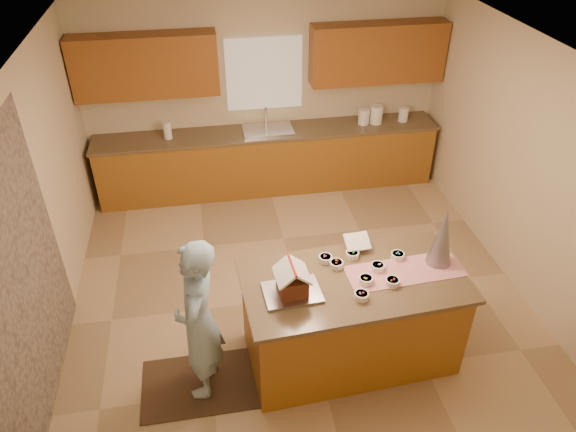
% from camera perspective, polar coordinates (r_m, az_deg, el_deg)
% --- Properties ---
extents(floor, '(5.50, 5.50, 0.00)m').
position_cam_1_polar(floor, '(6.18, 1.24, -8.63)').
color(floor, tan).
rests_on(floor, ground).
extents(ceiling, '(5.50, 5.50, 0.00)m').
position_cam_1_polar(ceiling, '(4.76, 1.66, 15.85)').
color(ceiling, silver).
rests_on(ceiling, floor).
extents(wall_back, '(5.50, 5.50, 0.00)m').
position_cam_1_polar(wall_back, '(7.77, -2.52, 12.78)').
color(wall_back, beige).
rests_on(wall_back, floor).
extents(wall_left, '(5.50, 5.50, 0.00)m').
position_cam_1_polar(wall_left, '(5.51, -25.04, -0.55)').
color(wall_left, beige).
rests_on(wall_left, floor).
extents(wall_right, '(5.50, 5.50, 0.00)m').
position_cam_1_polar(wall_right, '(6.27, 24.53, 3.90)').
color(wall_right, beige).
rests_on(wall_right, floor).
extents(stone_accent, '(0.00, 2.50, 2.50)m').
position_cam_1_polar(stone_accent, '(4.94, -26.32, -6.74)').
color(stone_accent, gray).
rests_on(stone_accent, wall_left).
extents(window_curtain, '(1.05, 0.03, 1.00)m').
position_cam_1_polar(window_curtain, '(7.64, -2.55, 14.79)').
color(window_curtain, white).
rests_on(window_curtain, wall_back).
extents(back_counter_base, '(4.80, 0.60, 0.88)m').
position_cam_1_polar(back_counter_base, '(7.89, -2.06, 5.84)').
color(back_counter_base, '#92501E').
rests_on(back_counter_base, floor).
extents(back_counter_top, '(4.85, 0.63, 0.04)m').
position_cam_1_polar(back_counter_top, '(7.68, -2.13, 8.85)').
color(back_counter_top, brown).
rests_on(back_counter_top, back_counter_base).
extents(upper_cabinet_left, '(1.85, 0.35, 0.80)m').
position_cam_1_polar(upper_cabinet_left, '(7.39, -14.86, 15.09)').
color(upper_cabinet_left, brown).
rests_on(upper_cabinet_left, wall_back).
extents(upper_cabinet_right, '(1.85, 0.35, 0.80)m').
position_cam_1_polar(upper_cabinet_right, '(7.76, 9.48, 16.64)').
color(upper_cabinet_right, brown).
rests_on(upper_cabinet_right, wall_back).
extents(sink, '(0.70, 0.45, 0.12)m').
position_cam_1_polar(sink, '(7.69, -2.13, 8.78)').
color(sink, silver).
rests_on(sink, back_counter_top).
extents(faucet, '(0.03, 0.03, 0.28)m').
position_cam_1_polar(faucet, '(7.78, -2.35, 10.48)').
color(faucet, silver).
rests_on(faucet, back_counter_top).
extents(island_base, '(2.00, 1.08, 0.95)m').
position_cam_1_polar(island_base, '(5.29, 6.64, -10.89)').
color(island_base, '#92501E').
rests_on(island_base, floor).
extents(island_top, '(2.09, 1.18, 0.04)m').
position_cam_1_polar(island_top, '(4.95, 7.02, -6.85)').
color(island_top, brown).
rests_on(island_top, island_base).
extents(table_runner, '(1.10, 0.45, 0.01)m').
position_cam_1_polar(table_runner, '(5.10, 12.22, -5.72)').
color(table_runner, '#B60D25').
rests_on(table_runner, island_top).
extents(baking_tray, '(0.52, 0.40, 0.03)m').
position_cam_1_polar(baking_tray, '(4.75, 0.43, -8.08)').
color(baking_tray, silver).
rests_on(baking_tray, island_top).
extents(cookbook, '(0.25, 0.20, 0.10)m').
position_cam_1_polar(cookbook, '(5.22, 7.33, -2.70)').
color(cookbook, white).
rests_on(cookbook, island_top).
extents(tinsel_tree, '(0.25, 0.25, 0.59)m').
position_cam_1_polar(tinsel_tree, '(5.10, 16.03, -2.14)').
color(tinsel_tree, '#B5B6C2').
rests_on(tinsel_tree, island_top).
extents(rug, '(1.12, 0.73, 0.01)m').
position_cam_1_polar(rug, '(5.42, -9.13, -17.12)').
color(rug, black).
rests_on(rug, floor).
extents(boy, '(0.51, 0.67, 1.64)m').
position_cam_1_polar(boy, '(4.81, -9.42, -10.90)').
color(boy, '#92B6CF').
rests_on(boy, rug).
extents(canister_a, '(0.16, 0.16, 0.22)m').
position_cam_1_polar(canister_a, '(7.91, 8.01, 10.36)').
color(canister_a, white).
rests_on(canister_a, back_counter_top).
extents(canister_b, '(0.18, 0.18, 0.26)m').
position_cam_1_polar(canister_b, '(7.96, 9.32, 10.54)').
color(canister_b, white).
rests_on(canister_b, back_counter_top).
extents(canister_c, '(0.14, 0.14, 0.20)m').
position_cam_1_polar(canister_c, '(8.11, 12.10, 10.45)').
color(canister_c, white).
rests_on(canister_c, back_counter_top).
extents(paper_towel, '(0.11, 0.11, 0.24)m').
position_cam_1_polar(paper_towel, '(7.59, -12.63, 8.84)').
color(paper_towel, white).
rests_on(paper_towel, back_counter_top).
extents(gingerbread_house, '(0.31, 0.32, 0.30)m').
position_cam_1_polar(gingerbread_house, '(4.67, 0.44, -6.93)').
color(gingerbread_house, '#562E16').
rests_on(gingerbread_house, baking_tray).
extents(candy_bowls, '(0.81, 0.69, 0.06)m').
position_cam_1_polar(candy_bowls, '(5.01, 7.99, -5.61)').
color(candy_bowls, white).
rests_on(candy_bowls, island_top).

